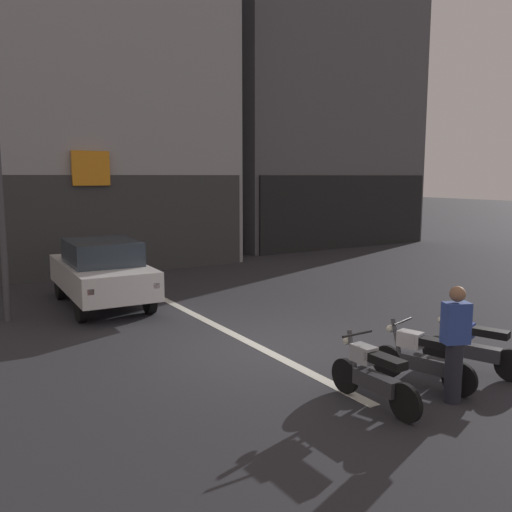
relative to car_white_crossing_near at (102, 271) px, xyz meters
The scene contains 8 objects.
ground_plane 5.17m from the car_white_crossing_near, 72.11° to the right, with size 120.00×120.00×0.00m, color #2B2B30.
lane_centre_line 2.13m from the car_white_crossing_near, 36.35° to the left, with size 0.20×18.00×0.01m, color silver.
building_far_right 16.92m from the car_white_crossing_near, 35.72° to the left, with size 9.55×7.27×16.38m.
car_white_crossing_near is the anchor object (origin of this frame).
motorcycle_silver_row_leftmost 7.98m from the car_white_crossing_near, 78.89° to the right, with size 0.55×1.67×0.98m.
motorcycle_white_row_left_mid 8.12m from the car_white_crossing_near, 70.79° to the right, with size 0.64×1.62×0.98m.
motorcycle_blue_row_centre 8.61m from the car_white_crossing_near, 63.74° to the right, with size 0.71×1.59×0.98m.
person_by_motorcycles 8.70m from the car_white_crossing_near, 72.59° to the right, with size 0.42×0.34×1.67m.
Camera 1 is at (-5.16, -8.27, 3.17)m, focal length 38.24 mm.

